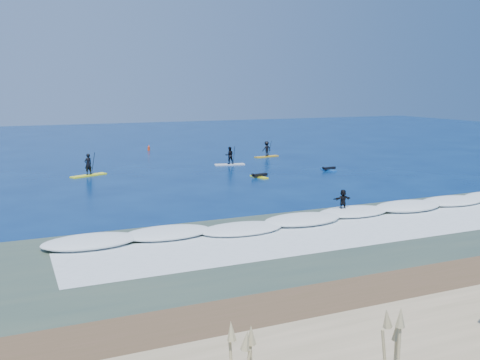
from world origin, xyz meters
name	(u,v)px	position (x,y,z in m)	size (l,w,h in m)	color
ground	(269,189)	(0.00, 0.00, 0.00)	(160.00, 160.00, 0.00)	#041D4D
shallow_water	(386,233)	(0.00, -14.00, 0.01)	(90.00, 13.00, 0.01)	#334539
breaking_wave	(343,217)	(0.00, -10.00, 0.00)	(40.00, 6.00, 0.30)	white
whitewater	(374,229)	(0.00, -13.00, 0.00)	(34.00, 5.00, 0.02)	silver
sup_paddler_left	(88,168)	(-12.02, 11.85, 0.72)	(3.35, 2.14, 2.32)	#FCFF1B
sup_paddler_center	(230,157)	(2.05, 13.04, 0.80)	(3.14, 1.33, 2.14)	silver
sup_paddler_right	(267,150)	(8.25, 17.08, 0.80)	(3.01, 1.23, 2.05)	gold
prone_paddler_near	(259,176)	(1.53, 5.04, 0.15)	(1.63, 2.11, 0.43)	#FBF61B
prone_paddler_far	(329,169)	(9.29, 5.98, 0.13)	(1.50, 1.91, 0.39)	#185AB5
wave_surfer	(343,202)	(0.38, -9.32, 0.81)	(1.98, 0.60, 1.42)	white
marker_buoy	(149,148)	(-2.46, 28.27, 0.32)	(0.30, 0.30, 0.73)	red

